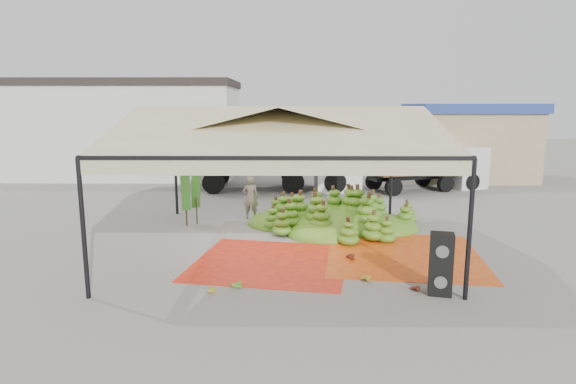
{
  "coord_description": "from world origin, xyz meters",
  "views": [
    {
      "loc": [
        0.35,
        -13.63,
        4.06
      ],
      "look_at": [
        0.2,
        1.5,
        1.3
      ],
      "focal_mm": 30.0,
      "sensor_mm": 36.0,
      "label": 1
    }
  ],
  "objects_px": {
    "banana_heap": "(335,208)",
    "truck_left": "(286,156)",
    "speaker_stack": "(441,264)",
    "truck_right": "(431,164)",
    "vendor": "(251,198)"
  },
  "relations": [
    {
      "from": "vendor",
      "to": "truck_left",
      "type": "distance_m",
      "value": 6.37
    },
    {
      "from": "vendor",
      "to": "banana_heap",
      "type": "bearing_deg",
      "value": 157.07
    },
    {
      "from": "truck_right",
      "to": "truck_left",
      "type": "bearing_deg",
      "value": 159.52
    },
    {
      "from": "truck_right",
      "to": "speaker_stack",
      "type": "bearing_deg",
      "value": -125.26
    },
    {
      "from": "banana_heap",
      "to": "truck_left",
      "type": "relative_size",
      "value": 0.77
    },
    {
      "from": "truck_right",
      "to": "vendor",
      "type": "bearing_deg",
      "value": -163.26
    },
    {
      "from": "truck_left",
      "to": "truck_right",
      "type": "relative_size",
      "value": 1.24
    },
    {
      "from": "speaker_stack",
      "to": "truck_right",
      "type": "relative_size",
      "value": 0.22
    },
    {
      "from": "speaker_stack",
      "to": "truck_left",
      "type": "relative_size",
      "value": 0.17
    },
    {
      "from": "truck_left",
      "to": "truck_right",
      "type": "height_order",
      "value": "truck_left"
    },
    {
      "from": "banana_heap",
      "to": "vendor",
      "type": "distance_m",
      "value": 3.15
    },
    {
      "from": "banana_heap",
      "to": "truck_left",
      "type": "height_order",
      "value": "truck_left"
    },
    {
      "from": "truck_left",
      "to": "truck_right",
      "type": "xyz_separation_m",
      "value": [
        6.99,
        0.01,
        -0.37
      ]
    },
    {
      "from": "speaker_stack",
      "to": "vendor",
      "type": "xyz_separation_m",
      "value": [
        -4.71,
        6.95,
        0.1
      ]
    },
    {
      "from": "truck_left",
      "to": "truck_right",
      "type": "distance_m",
      "value": 7.0
    }
  ]
}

